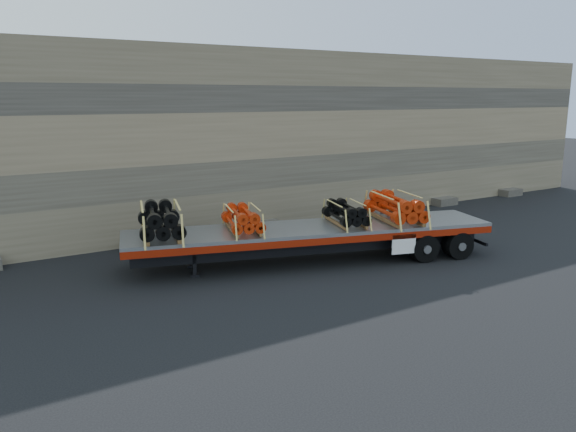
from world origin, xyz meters
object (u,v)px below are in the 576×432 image
(bundle_front, at_px, (161,222))
(bundle_midrear, at_px, (346,214))
(bundle_rear, at_px, (395,208))
(bundle_midfront, at_px, (243,220))
(trailer, at_px, (311,244))

(bundle_front, bearing_deg, bundle_midrear, 0.00)
(bundle_front, xyz_separation_m, bundle_rear, (7.23, -2.09, -0.01))
(bundle_midfront, bearing_deg, bundle_rear, 0.00)
(bundle_midfront, relative_size, bundle_midrear, 1.03)
(trailer, xyz_separation_m, bundle_rear, (2.77, -0.80, 1.01))
(bundle_rear, bearing_deg, bundle_midfront, 180.00)
(bundle_front, bearing_deg, trailer, -0.00)
(bundle_front, height_order, bundle_midrear, bundle_front)
(trailer, distance_m, bundle_midfront, 2.39)
(bundle_front, height_order, bundle_midfront, bundle_front)
(bundle_rear, bearing_deg, trailer, 180.00)
(bundle_midfront, height_order, bundle_midrear, bundle_midfront)
(bundle_front, xyz_separation_m, bundle_midfront, (2.34, -0.68, -0.09))
(trailer, bearing_deg, bundle_midrear, 0.00)
(bundle_midfront, distance_m, bundle_midrear, 3.36)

